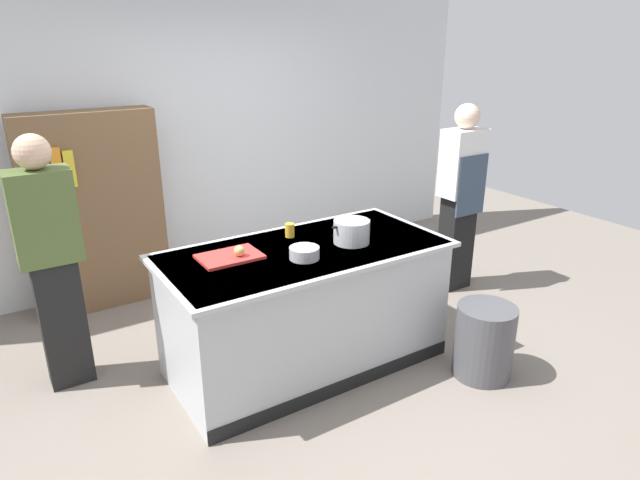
% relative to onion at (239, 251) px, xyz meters
% --- Properties ---
extents(ground_plane, '(10.00, 10.00, 0.00)m').
position_rel_onion_xyz_m(ground_plane, '(0.45, -0.07, -0.96)').
color(ground_plane, slate).
extents(back_wall, '(6.40, 0.12, 3.00)m').
position_rel_onion_xyz_m(back_wall, '(0.45, 2.03, 0.54)').
color(back_wall, silver).
rests_on(back_wall, ground_plane).
extents(counter_island, '(1.98, 0.98, 0.90)m').
position_rel_onion_xyz_m(counter_island, '(0.45, -0.07, -0.49)').
color(counter_island, '#B7BABF').
rests_on(counter_island, ground_plane).
extents(cutting_board, '(0.40, 0.28, 0.02)m').
position_rel_onion_xyz_m(cutting_board, '(-0.05, 0.05, -0.05)').
color(cutting_board, red).
rests_on(cutting_board, counter_island).
extents(onion, '(0.07, 0.07, 0.07)m').
position_rel_onion_xyz_m(onion, '(0.00, 0.00, 0.00)').
color(onion, tan).
rests_on(onion, cutting_board).
extents(stock_pot, '(0.32, 0.25, 0.16)m').
position_rel_onion_xyz_m(stock_pot, '(0.79, -0.15, 0.03)').
color(stock_pot, '#B7BABF').
rests_on(stock_pot, counter_island).
extents(mixing_bowl, '(0.20, 0.20, 0.08)m').
position_rel_onion_xyz_m(mixing_bowl, '(0.36, -0.22, -0.02)').
color(mixing_bowl, '#B7BABF').
rests_on(mixing_bowl, counter_island).
extents(juice_cup, '(0.07, 0.07, 0.10)m').
position_rel_onion_xyz_m(juice_cup, '(0.48, 0.19, -0.01)').
color(juice_cup, yellow).
rests_on(juice_cup, counter_island).
extents(trash_bin, '(0.41, 0.41, 0.53)m').
position_rel_onion_xyz_m(trash_bin, '(1.43, -0.87, -0.69)').
color(trash_bin, '#4C4C51').
rests_on(trash_bin, ground_plane).
extents(person_chef, '(0.38, 0.25, 1.72)m').
position_rel_onion_xyz_m(person_chef, '(2.33, 0.30, -0.04)').
color(person_chef, black).
rests_on(person_chef, ground_plane).
extents(person_guest, '(0.38, 0.24, 1.72)m').
position_rel_onion_xyz_m(person_guest, '(-1.04, 0.63, -0.05)').
color(person_guest, black).
rests_on(person_guest, ground_plane).
extents(bookshelf, '(1.10, 0.31, 1.70)m').
position_rel_onion_xyz_m(bookshelf, '(-0.55, 1.73, -0.10)').
color(bookshelf, brown).
rests_on(bookshelf, ground_plane).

